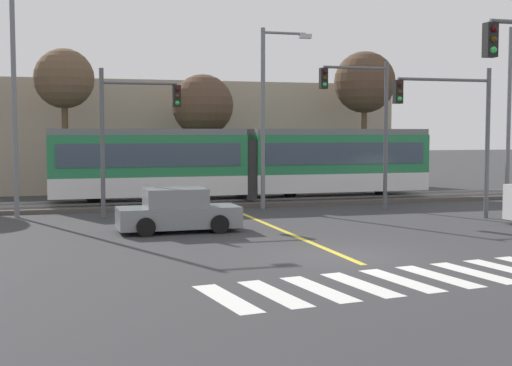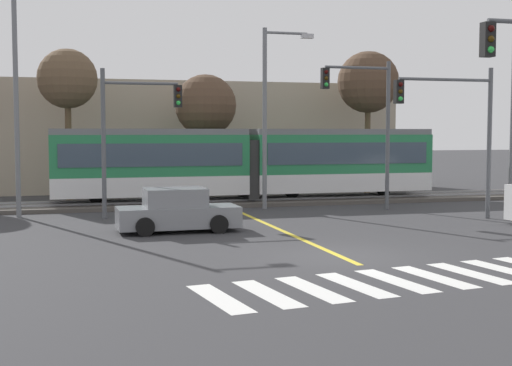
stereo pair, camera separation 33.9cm
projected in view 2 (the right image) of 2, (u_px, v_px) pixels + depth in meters
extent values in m
plane|color=#333335|center=(341.00, 257.00, 19.87)|extent=(200.00, 200.00, 0.00)
cube|color=#4C4742|center=(222.00, 202.00, 34.30)|extent=(120.00, 4.00, 0.18)
cube|color=#939399|center=(225.00, 201.00, 33.60)|extent=(120.00, 0.08, 0.10)
cube|color=#939399|center=(218.00, 198.00, 34.98)|extent=(120.00, 0.08, 0.10)
cube|color=silver|center=(150.00, 185.00, 33.31)|extent=(9.00, 2.60, 0.90)
cube|color=#237A47|center=(149.00, 155.00, 33.21)|extent=(9.00, 2.60, 1.90)
cube|color=#384756|center=(153.00, 155.00, 31.94)|extent=(8.28, 0.04, 1.04)
cube|color=slate|center=(149.00, 132.00, 33.13)|extent=(9.00, 2.39, 0.28)
cylinder|color=black|center=(202.00, 193.00, 34.01)|extent=(0.70, 0.20, 0.70)
cylinder|color=black|center=(96.00, 196.00, 32.69)|extent=(0.70, 0.20, 0.70)
cube|color=silver|center=(339.00, 181.00, 35.86)|extent=(9.00, 2.60, 0.90)
cube|color=#237A47|center=(339.00, 154.00, 35.75)|extent=(9.00, 2.60, 1.90)
cube|color=#384756|center=(349.00, 153.00, 34.48)|extent=(8.28, 0.04, 1.04)
cube|color=slate|center=(339.00, 132.00, 35.68)|extent=(9.00, 2.39, 0.28)
cylinder|color=black|center=(384.00, 189.00, 36.55)|extent=(0.70, 0.20, 0.70)
cylinder|color=black|center=(292.00, 191.00, 35.23)|extent=(0.70, 0.20, 0.70)
cube|color=#2D2D2D|center=(248.00, 169.00, 34.53)|extent=(0.50, 2.34, 2.80)
cube|color=silver|center=(219.00, 298.00, 14.89)|extent=(0.94, 2.85, 0.01)
cube|color=silver|center=(267.00, 293.00, 15.33)|extent=(0.94, 2.85, 0.01)
cube|color=silver|center=(312.00, 289.00, 15.77)|extent=(0.94, 2.85, 0.01)
cube|color=silver|center=(355.00, 285.00, 16.20)|extent=(0.94, 2.85, 0.01)
cube|color=silver|center=(396.00, 281.00, 16.64)|extent=(0.94, 2.85, 0.01)
cube|color=silver|center=(434.00, 277.00, 17.08)|extent=(0.94, 2.85, 0.01)
cube|color=silver|center=(471.00, 273.00, 17.52)|extent=(0.94, 2.85, 0.01)
cube|color=silver|center=(505.00, 270.00, 17.95)|extent=(0.94, 2.85, 0.01)
cube|color=gold|center=(278.00, 229.00, 25.47)|extent=(0.20, 14.38, 0.01)
cube|color=gray|center=(178.00, 217.00, 24.81)|extent=(4.22, 1.76, 0.72)
cube|color=gray|center=(175.00, 197.00, 24.73)|extent=(2.12, 1.55, 0.64)
cube|color=#384756|center=(203.00, 197.00, 25.01)|extent=(0.12, 1.43, 0.52)
cube|color=#384756|center=(171.00, 196.00, 25.48)|extent=(1.79, 0.06, 0.48)
cylinder|color=black|center=(208.00, 218.00, 25.99)|extent=(0.64, 0.23, 0.64)
cylinder|color=black|center=(219.00, 224.00, 24.36)|extent=(0.64, 0.23, 0.64)
cylinder|color=black|center=(139.00, 221.00, 25.28)|extent=(0.64, 0.23, 0.64)
cylinder|color=black|center=(145.00, 227.00, 23.65)|extent=(0.64, 0.23, 0.64)
cylinder|color=#515459|center=(104.00, 144.00, 28.40)|extent=(0.18, 0.18, 5.99)
cylinder|color=#515459|center=(141.00, 83.00, 28.63)|extent=(3.00, 0.12, 0.12)
cube|color=black|center=(178.00, 96.00, 29.07)|extent=(0.32, 0.28, 0.90)
sphere|color=#360605|center=(178.00, 89.00, 28.90)|extent=(0.18, 0.18, 0.18)
sphere|color=#3A2706|center=(178.00, 96.00, 28.92)|extent=(0.18, 0.18, 0.18)
sphere|color=green|center=(178.00, 103.00, 28.94)|extent=(0.18, 0.18, 0.18)
cylinder|color=#515459|center=(388.00, 136.00, 31.70)|extent=(0.18, 0.18, 6.58)
cylinder|color=#515459|center=(357.00, 68.00, 31.09)|extent=(3.00, 0.12, 0.12)
cube|color=black|center=(325.00, 78.00, 30.72)|extent=(0.32, 0.28, 0.90)
sphere|color=#360605|center=(326.00, 72.00, 30.56)|extent=(0.18, 0.18, 0.18)
sphere|color=#3A2706|center=(326.00, 78.00, 30.58)|extent=(0.18, 0.18, 0.18)
sphere|color=green|center=(326.00, 84.00, 30.60)|extent=(0.18, 0.18, 0.18)
cylinder|color=#515459|center=(489.00, 144.00, 28.38)|extent=(0.18, 0.18, 6.00)
cylinder|color=#515459|center=(446.00, 80.00, 27.66)|extent=(4.00, 0.12, 0.12)
cube|color=black|center=(399.00, 92.00, 27.17)|extent=(0.32, 0.28, 0.90)
sphere|color=#360605|center=(401.00, 84.00, 27.00)|extent=(0.18, 0.18, 0.18)
sphere|color=#3A2706|center=(401.00, 92.00, 27.02)|extent=(0.18, 0.18, 0.18)
sphere|color=green|center=(400.00, 99.00, 27.04)|extent=(0.18, 0.18, 0.18)
cube|color=black|center=(488.00, 40.00, 18.62)|extent=(0.32, 0.28, 0.90)
sphere|color=#360605|center=(491.00, 28.00, 18.45)|extent=(0.18, 0.18, 0.18)
sphere|color=#3A2706|center=(491.00, 39.00, 18.47)|extent=(0.18, 0.18, 0.18)
sphere|color=green|center=(491.00, 49.00, 18.49)|extent=(0.18, 0.18, 0.18)
cylinder|color=slate|center=(16.00, 100.00, 28.64)|extent=(0.20, 0.20, 9.51)
cylinder|color=slate|center=(265.00, 119.00, 31.91)|extent=(0.20, 0.20, 8.09)
cylinder|color=slate|center=(286.00, 33.00, 31.90)|extent=(1.99, 0.12, 0.12)
cube|color=#B2B2B7|center=(307.00, 36.00, 32.18)|extent=(0.56, 0.28, 0.20)
cylinder|color=slate|center=(512.00, 115.00, 34.81)|extent=(0.20, 0.20, 8.56)
cylinder|color=brown|center=(69.00, 146.00, 35.95)|extent=(0.32, 0.32, 5.53)
sphere|color=brown|center=(67.00, 79.00, 35.71)|extent=(3.00, 3.00, 3.00)
cylinder|color=brown|center=(206.00, 157.00, 37.92)|extent=(0.32, 0.32, 4.22)
sphere|color=#4C3828|center=(206.00, 105.00, 37.72)|extent=(3.26, 3.26, 3.26)
cylinder|color=brown|center=(367.00, 144.00, 40.29)|extent=(0.32, 0.32, 5.57)
sphere|color=#4C3828|center=(368.00, 82.00, 40.03)|extent=(3.46, 3.46, 3.46)
cube|color=tan|center=(178.00, 136.00, 43.57)|extent=(26.24, 6.00, 6.39)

